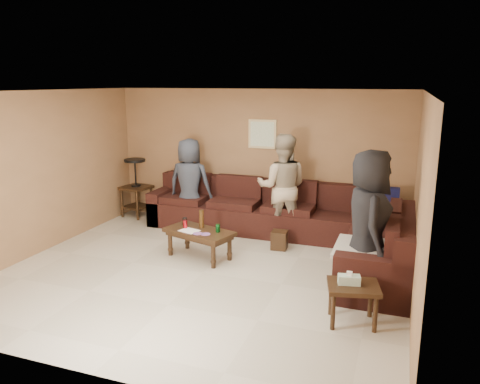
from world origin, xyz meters
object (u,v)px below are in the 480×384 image
at_px(sectional_sofa, 286,226).
at_px(waste_bin, 279,240).
at_px(side_table_right, 353,290).
at_px(person_right, 368,222).
at_px(end_table_left, 136,187).
at_px(person_middle, 282,187).
at_px(coffee_table, 199,234).
at_px(person_left, 190,183).

xyz_separation_m(sectional_sofa, waste_bin, (-0.05, -0.22, -0.18)).
xyz_separation_m(side_table_right, person_right, (0.06, 0.90, 0.52)).
bearing_deg(end_table_left, side_table_right, -32.60).
distance_m(waste_bin, person_middle, 0.94).
bearing_deg(coffee_table, waste_bin, 36.54).
xyz_separation_m(end_table_left, person_middle, (3.04, -0.31, 0.29)).
bearing_deg(person_right, side_table_right, 163.12).
relative_size(waste_bin, person_middle, 0.16).
relative_size(side_table_right, person_right, 0.35).
bearing_deg(person_right, person_middle, 29.71).
distance_m(sectional_sofa, coffee_table, 1.49).
bearing_deg(person_middle, coffee_table, 44.31).
height_order(end_table_left, person_left, person_left).
bearing_deg(waste_bin, side_table_right, -56.06).
bearing_deg(side_table_right, person_middle, 119.83).
height_order(waste_bin, person_middle, person_middle).
distance_m(coffee_table, end_table_left, 2.68).
height_order(sectional_sofa, end_table_left, end_table_left).
xyz_separation_m(end_table_left, person_right, (4.59, -1.99, 0.31)).
distance_m(person_middle, person_right, 2.28).
xyz_separation_m(coffee_table, side_table_right, (2.42, -1.25, 0.02)).
distance_m(person_left, person_middle, 1.75).
bearing_deg(waste_bin, sectional_sofa, 76.00).
bearing_deg(side_table_right, person_left, 140.69).
relative_size(coffee_table, waste_bin, 3.93).
height_order(sectional_sofa, waste_bin, sectional_sofa).
bearing_deg(coffee_table, person_right, -7.94).
bearing_deg(person_left, sectional_sofa, 164.46).
height_order(coffee_table, person_right, person_right).
bearing_deg(end_table_left, waste_bin, -15.32).
relative_size(sectional_sofa, coffee_table, 4.01).
xyz_separation_m(person_left, person_right, (3.29, -1.74, 0.10)).
xyz_separation_m(sectional_sofa, person_left, (-1.92, 0.40, 0.49)).
bearing_deg(waste_bin, end_table_left, 164.68).
height_order(coffee_table, person_middle, person_middle).
bearing_deg(waste_bin, person_left, 161.75).
relative_size(coffee_table, side_table_right, 1.81).
relative_size(person_left, person_middle, 0.92).
height_order(sectional_sofa, person_middle, person_middle).
xyz_separation_m(coffee_table, waste_bin, (1.05, 0.78, -0.23)).
bearing_deg(coffee_table, person_middle, 54.94).
height_order(coffee_table, end_table_left, end_table_left).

